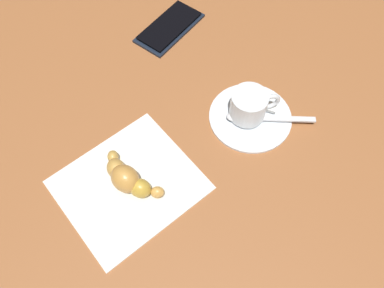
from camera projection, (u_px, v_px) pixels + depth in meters
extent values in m
plane|color=#965830|center=(182.00, 149.00, 0.61)|extent=(1.80, 1.80, 0.00)
cylinder|color=silver|center=(250.00, 116.00, 0.63)|extent=(0.13, 0.13, 0.01)
cylinder|color=silver|center=(248.00, 105.00, 0.61)|extent=(0.06, 0.06, 0.05)
cylinder|color=#422811|center=(249.00, 102.00, 0.60)|extent=(0.05, 0.05, 0.00)
torus|color=silver|center=(270.00, 102.00, 0.61)|extent=(0.03, 0.02, 0.03)
cube|color=silver|center=(280.00, 119.00, 0.62)|extent=(0.09, 0.08, 0.00)
ellipsoid|color=silver|center=(235.00, 117.00, 0.62)|extent=(0.03, 0.03, 0.01)
cube|color=white|center=(257.00, 103.00, 0.63)|extent=(0.05, 0.07, 0.01)
cube|color=silver|center=(128.00, 183.00, 0.57)|extent=(0.19, 0.17, 0.00)
ellipsoid|color=#C09544|center=(113.00, 157.00, 0.58)|extent=(0.02, 0.03, 0.02)
ellipsoid|color=#C49345|center=(116.00, 169.00, 0.57)|extent=(0.03, 0.04, 0.03)
ellipsoid|color=#C68C40|center=(125.00, 179.00, 0.55)|extent=(0.05, 0.05, 0.04)
ellipsoid|color=gold|center=(140.00, 188.00, 0.55)|extent=(0.04, 0.04, 0.03)
ellipsoid|color=gold|center=(157.00, 192.00, 0.56)|extent=(0.03, 0.03, 0.02)
cube|color=black|center=(169.00, 27.00, 0.73)|extent=(0.15, 0.10, 0.01)
cube|color=black|center=(169.00, 25.00, 0.72)|extent=(0.13, 0.09, 0.00)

